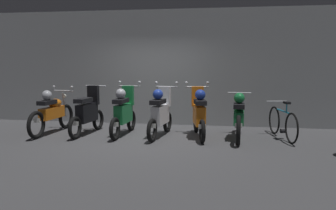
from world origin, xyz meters
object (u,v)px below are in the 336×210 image
Objects in this scene: motorbike_slot_1 at (88,113)px; motorbike_slot_3 at (161,113)px; bicycle at (282,123)px; motorbike_slot_4 at (199,113)px; motorbike_slot_2 at (124,112)px; motorbike_slot_5 at (239,116)px; motorbike_slot_0 at (52,112)px.

motorbike_slot_1 is 1.00× the size of motorbike_slot_3.
motorbike_slot_1 is 0.99× the size of bicycle.
motorbike_slot_3 is (1.81, -0.02, 0.04)m from motorbike_slot_1.
motorbike_slot_2 is at bearing -178.79° from motorbike_slot_4.
motorbike_slot_2 is 0.86× the size of motorbike_slot_5.
motorbike_slot_1 is 3.63m from motorbike_slot_5.
motorbike_slot_3 is at bearing 0.51° from motorbike_slot_0.
motorbike_slot_0 is 1.16× the size of motorbike_slot_2.
motorbike_slot_2 and motorbike_slot_3 have the same top height.
motorbike_slot_0 is 2.72m from motorbike_slot_3.
motorbike_slot_1 is at bearing 2.88° from motorbike_slot_0.
motorbike_slot_0 is 3.63m from motorbike_slot_4.
motorbike_slot_1 reaches higher than motorbike_slot_0.
motorbike_slot_4 is at bearing -174.41° from bicycle.
motorbike_slot_3 is at bearing -2.59° from motorbike_slot_2.
motorbike_slot_4 reaches higher than motorbike_slot_5.
bicycle is at bearing 3.03° from motorbike_slot_1.
motorbike_slot_4 reaches higher than motorbike_slot_1.
motorbike_slot_2 is 0.91m from motorbike_slot_3.
bicycle is at bearing 3.01° from motorbike_slot_0.
motorbike_slot_2 is (0.90, 0.02, 0.04)m from motorbike_slot_1.
motorbike_slot_1 is at bearing 179.32° from motorbike_slot_3.
motorbike_slot_2 is (1.82, 0.07, 0.04)m from motorbike_slot_0.
motorbike_slot_2 reaches higher than motorbike_slot_1.
motorbike_slot_0 is 4.54m from motorbike_slot_5.
motorbike_slot_5 is (1.81, 0.07, -0.04)m from motorbike_slot_3.
motorbike_slot_4 is at bearing 1.64° from motorbike_slot_0.
motorbike_slot_4 is at bearing 179.60° from motorbike_slot_5.
motorbike_slot_3 is 0.86× the size of motorbike_slot_5.
motorbike_slot_1 is 1.00× the size of motorbike_slot_2.
motorbike_slot_3 is 0.99× the size of bicycle.
motorbike_slot_3 is (2.72, 0.02, 0.04)m from motorbike_slot_0.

